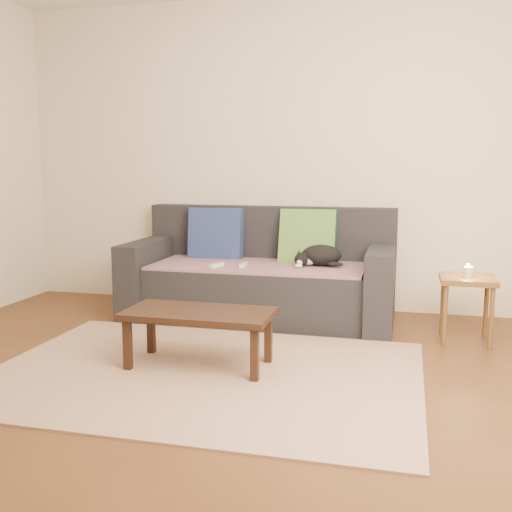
% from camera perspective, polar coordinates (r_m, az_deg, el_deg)
% --- Properties ---
extents(ground, '(4.50, 4.50, 0.00)m').
position_cam_1_polar(ground, '(3.46, -5.86, -11.96)').
color(ground, brown).
rests_on(ground, ground).
extents(back_wall, '(4.50, 0.04, 2.60)m').
position_cam_1_polar(back_wall, '(5.16, 1.68, 9.59)').
color(back_wall, beige).
rests_on(back_wall, ground).
extents(sofa, '(2.10, 0.94, 0.87)m').
position_cam_1_polar(sofa, '(4.83, 0.52, -2.16)').
color(sofa, '#232328').
rests_on(sofa, ground).
extents(throw_blanket, '(1.66, 0.74, 0.02)m').
position_cam_1_polar(throw_blanket, '(4.72, 0.25, -0.92)').
color(throw_blanket, '#422B50').
rests_on(throw_blanket, sofa).
extents(cushion_navy, '(0.46, 0.17, 0.47)m').
position_cam_1_polar(cushion_navy, '(5.06, -3.85, 1.99)').
color(cushion_navy, '#12214E').
rests_on(cushion_navy, throw_blanket).
extents(cushion_green, '(0.45, 0.23, 0.47)m').
position_cam_1_polar(cushion_green, '(4.87, 4.94, 1.72)').
color(cushion_green, '#0D534D').
rests_on(cushion_green, throw_blanket).
extents(cat, '(0.38, 0.28, 0.16)m').
position_cam_1_polar(cat, '(4.67, 6.09, 0.02)').
color(cat, black).
rests_on(cat, throw_blanket).
extents(wii_remote_a, '(0.08, 0.15, 0.03)m').
position_cam_1_polar(wii_remote_a, '(4.60, -3.74, -0.88)').
color(wii_remote_a, white).
rests_on(wii_remote_a, throw_blanket).
extents(wii_remote_b, '(0.04, 0.15, 0.03)m').
position_cam_1_polar(wii_remote_b, '(4.60, -1.23, -0.87)').
color(wii_remote_b, white).
rests_on(wii_remote_b, throw_blanket).
extents(side_table, '(0.37, 0.37, 0.46)m').
position_cam_1_polar(side_table, '(4.36, 19.48, -2.92)').
color(side_table, brown).
rests_on(side_table, ground).
extents(candle, '(0.06, 0.06, 0.09)m').
position_cam_1_polar(candle, '(4.34, 19.55, -1.39)').
color(candle, beige).
rests_on(candle, side_table).
extents(rug, '(2.50, 1.80, 0.01)m').
position_cam_1_polar(rug, '(3.59, -5.02, -11.06)').
color(rug, tan).
rests_on(rug, ground).
extents(coffee_table, '(0.88, 0.44, 0.35)m').
position_cam_1_polar(coffee_table, '(3.62, -5.46, -5.88)').
color(coffee_table, black).
rests_on(coffee_table, rug).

